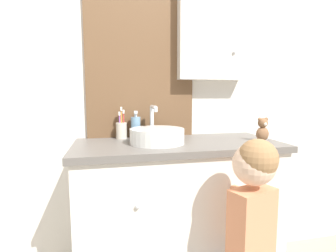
{
  "coord_description": "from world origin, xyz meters",
  "views": [
    {
      "loc": [
        -0.38,
        -1.08,
        1.16
      ],
      "look_at": [
        -0.07,
        0.29,
        0.99
      ],
      "focal_mm": 28.0,
      "sensor_mm": 36.0,
      "label": 1
    }
  ],
  "objects_px": {
    "sink_basin": "(157,135)",
    "soap_dispenser": "(136,127)",
    "toothbrush_holder": "(121,129)",
    "teddy_bear": "(263,130)",
    "child_figure": "(252,219)"
  },
  "relations": [
    {
      "from": "sink_basin",
      "to": "toothbrush_holder",
      "type": "xyz_separation_m",
      "value": [
        -0.19,
        0.2,
        0.01
      ]
    },
    {
      "from": "child_figure",
      "to": "teddy_bear",
      "type": "xyz_separation_m",
      "value": [
        0.26,
        0.36,
        0.34
      ]
    },
    {
      "from": "sink_basin",
      "to": "child_figure",
      "type": "bearing_deg",
      "value": -51.44
    },
    {
      "from": "sink_basin",
      "to": "soap_dispenser",
      "type": "distance_m",
      "value": 0.21
    },
    {
      "from": "teddy_bear",
      "to": "soap_dispenser",
      "type": "bearing_deg",
      "value": 159.87
    },
    {
      "from": "teddy_bear",
      "to": "sink_basin",
      "type": "bearing_deg",
      "value": 173.29
    },
    {
      "from": "sink_basin",
      "to": "soap_dispenser",
      "type": "bearing_deg",
      "value": 118.0
    },
    {
      "from": "toothbrush_holder",
      "to": "soap_dispenser",
      "type": "xyz_separation_m",
      "value": [
        0.09,
        -0.01,
        0.01
      ]
    },
    {
      "from": "toothbrush_holder",
      "to": "soap_dispenser",
      "type": "height_order",
      "value": "toothbrush_holder"
    },
    {
      "from": "toothbrush_holder",
      "to": "teddy_bear",
      "type": "height_order",
      "value": "toothbrush_holder"
    },
    {
      "from": "child_figure",
      "to": "sink_basin",
      "type": "bearing_deg",
      "value": 128.56
    },
    {
      "from": "sink_basin",
      "to": "toothbrush_holder",
      "type": "bearing_deg",
      "value": 133.48
    },
    {
      "from": "sink_basin",
      "to": "toothbrush_holder",
      "type": "relative_size",
      "value": 1.83
    },
    {
      "from": "soap_dispenser",
      "to": "teddy_bear",
      "type": "xyz_separation_m",
      "value": [
        0.71,
        -0.26,
        -0.0
      ]
    },
    {
      "from": "toothbrush_holder",
      "to": "sink_basin",
      "type": "bearing_deg",
      "value": -46.52
    }
  ]
}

